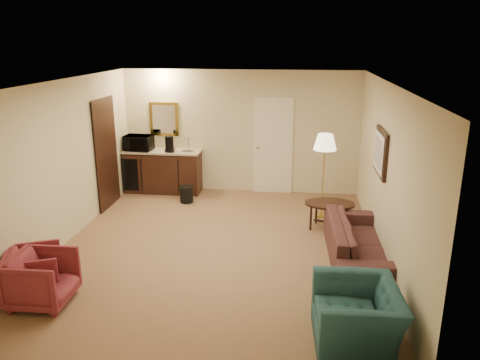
% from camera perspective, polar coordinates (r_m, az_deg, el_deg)
% --- Properties ---
extents(ground, '(6.00, 6.00, 0.00)m').
position_cam_1_polar(ground, '(7.55, -2.71, -8.28)').
color(ground, olive).
rests_on(ground, ground).
extents(room_walls, '(5.02, 6.01, 2.61)m').
position_cam_1_polar(room_walls, '(7.76, -2.64, 5.78)').
color(room_walls, beige).
rests_on(room_walls, ground).
extents(wetbar_cabinet, '(1.64, 0.58, 0.92)m').
position_cam_1_polar(wetbar_cabinet, '(10.25, -9.32, 1.09)').
color(wetbar_cabinet, black).
rests_on(wetbar_cabinet, ground).
extents(sofa, '(0.69, 2.14, 0.83)m').
position_cam_1_polar(sofa, '(7.17, 14.27, -6.60)').
color(sofa, black).
rests_on(sofa, ground).
extents(teal_armchair, '(0.72, 1.05, 0.89)m').
position_cam_1_polar(teal_armchair, '(5.36, 14.12, -14.74)').
color(teal_armchair, '#224D55').
rests_on(teal_armchair, ground).
extents(rose_chair_near, '(0.82, 0.84, 0.67)m').
position_cam_1_polar(rose_chair_near, '(6.75, -23.83, -9.88)').
color(rose_chair_near, maroon).
rests_on(rose_chair_near, ground).
extents(rose_chair_far, '(0.69, 0.73, 0.73)m').
position_cam_1_polar(rose_chair_far, '(6.43, -23.01, -10.83)').
color(rose_chair_far, maroon).
rests_on(rose_chair_far, ground).
extents(coffee_table, '(1.00, 0.82, 0.49)m').
position_cam_1_polar(coffee_table, '(8.30, 10.82, -4.32)').
color(coffee_table, black).
rests_on(coffee_table, ground).
extents(floor_lamp, '(0.46, 0.46, 1.58)m').
position_cam_1_polar(floor_lamp, '(8.72, 10.12, 0.50)').
color(floor_lamp, gold).
rests_on(floor_lamp, ground).
extents(waste_bin, '(0.28, 0.28, 0.34)m').
position_cam_1_polar(waste_bin, '(9.58, -6.54, -1.73)').
color(waste_bin, black).
rests_on(waste_bin, ground).
extents(microwave, '(0.60, 0.36, 0.39)m').
position_cam_1_polar(microwave, '(10.20, -12.28, 4.65)').
color(microwave, black).
rests_on(microwave, wetbar_cabinet).
extents(coffee_maker, '(0.22, 0.22, 0.33)m').
position_cam_1_polar(coffee_maker, '(9.93, -8.59, 4.35)').
color(coffee_maker, black).
rests_on(coffee_maker, wetbar_cabinet).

